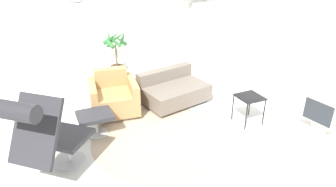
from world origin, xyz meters
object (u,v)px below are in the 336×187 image
object	(u,v)px
crt_television	(325,111)
shelf_unit	(200,1)
couch_low	(173,91)
potted_plant	(116,54)
armchair_red	(114,98)
side_table	(249,100)
ottoman	(95,118)
lounge_chair	(43,130)

from	to	relation	value
crt_television	shelf_unit	world-z (taller)	shelf_unit
couch_low	shelf_unit	xyz separation A→B (m)	(1.73, 2.03, 1.31)
potted_plant	shelf_unit	size ratio (longest dim) A/B	0.53
crt_television	armchair_red	bearing A→B (deg)	47.64
side_table	potted_plant	xyz separation A→B (m)	(-1.41, 3.05, 0.09)
shelf_unit	armchair_red	bearing A→B (deg)	-145.55
ottoman	shelf_unit	xyz separation A→B (m)	(3.36, 2.58, 1.24)
shelf_unit	side_table	bearing A→B (deg)	-105.51
ottoman	couch_low	size ratio (longest dim) A/B	0.40
armchair_red	potted_plant	world-z (taller)	potted_plant
lounge_chair	crt_television	bearing A→B (deg)	34.44
side_table	crt_television	world-z (taller)	crt_television
side_table	armchair_red	bearing A→B (deg)	146.29
armchair_red	shelf_unit	world-z (taller)	shelf_unit
armchair_red	ottoman	bearing A→B (deg)	60.34
crt_television	couch_low	bearing A→B (deg)	34.51
lounge_chair	couch_low	xyz separation A→B (m)	(2.39, 1.38, -0.53)
ottoman	potted_plant	distance (m)	2.56
couch_low	ottoman	bearing A→B (deg)	7.48
potted_plant	couch_low	bearing A→B (deg)	-71.32
armchair_red	potted_plant	distance (m)	1.83
lounge_chair	side_table	distance (m)	3.21
couch_low	armchair_red	bearing A→B (deg)	-13.70
shelf_unit	potted_plant	bearing A→B (deg)	-173.85
potted_plant	shelf_unit	world-z (taller)	shelf_unit
armchair_red	crt_television	distance (m)	3.59
ottoman	armchair_red	xyz separation A→B (m)	(0.47, 0.60, -0.00)
couch_low	potted_plant	world-z (taller)	potted_plant
shelf_unit	lounge_chair	bearing A→B (deg)	-140.27
potted_plant	ottoman	bearing A→B (deg)	-113.80
shelf_unit	ottoman	bearing A→B (deg)	-142.43
lounge_chair	couch_low	distance (m)	2.81
side_table	crt_television	xyz separation A→B (m)	(1.00, -0.69, -0.11)
lounge_chair	potted_plant	xyz separation A→B (m)	(1.78, 3.17, -0.23)
ottoman	side_table	xyz separation A→B (m)	(2.44, -0.72, 0.15)
couch_low	crt_television	xyz separation A→B (m)	(1.81, -1.95, 0.10)
couch_low	shelf_unit	bearing A→B (deg)	-141.39
ottoman	shelf_unit	bearing A→B (deg)	37.57
crt_television	side_table	bearing A→B (deg)	47.24
lounge_chair	armchair_red	size ratio (longest dim) A/B	1.37
armchair_red	potted_plant	xyz separation A→B (m)	(0.56, 1.73, 0.23)
potted_plant	crt_television	bearing A→B (deg)	-57.07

